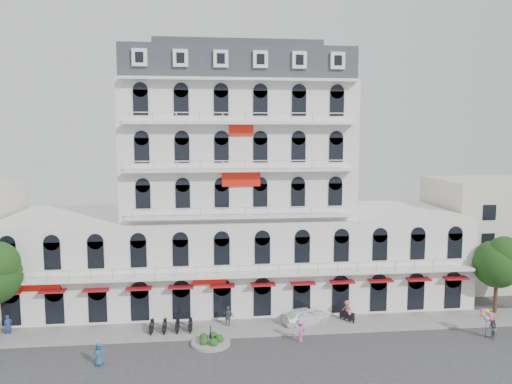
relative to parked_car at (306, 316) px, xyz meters
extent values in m
plane|color=#38383A|center=(-5.60, -9.50, -0.76)|extent=(120.00, 120.00, 0.00)
cube|color=gray|center=(-5.60, -0.50, -0.68)|extent=(53.00, 4.00, 0.16)
cube|color=silver|center=(-5.60, 8.50, 3.74)|extent=(45.00, 14.00, 9.00)
cube|color=silver|center=(-5.60, 8.50, 14.74)|extent=(22.00, 12.00, 13.00)
cube|color=#2D3035|center=(-5.60, 8.50, 22.74)|extent=(21.56, 11.76, 3.00)
cube|color=#2D3035|center=(-5.60, 8.50, 24.64)|extent=(15.84, 8.64, 0.80)
cube|color=maroon|center=(-5.60, 1.00, 2.74)|extent=(40.50, 1.00, 0.15)
cube|color=#B4160B|center=(-5.60, 2.38, 12.24)|extent=(3.50, 0.10, 1.40)
cube|color=beige|center=(24.40, 10.50, 5.24)|extent=(14.00, 10.00, 12.00)
cylinder|color=gray|center=(-8.60, -3.50, -0.64)|extent=(3.20, 3.20, 0.24)
cylinder|color=black|center=(-8.60, -3.50, 0.14)|extent=(0.08, 0.08, 1.40)
sphere|color=#174316|center=(-7.90, -3.50, -0.31)|extent=(0.70, 0.70, 0.70)
sphere|color=#174316|center=(-8.38, -2.84, -0.31)|extent=(0.70, 0.70, 0.70)
sphere|color=#174316|center=(-9.16, -3.08, -0.31)|extent=(0.70, 0.70, 0.70)
sphere|color=#174316|center=(-9.18, -3.90, -0.31)|extent=(0.70, 0.70, 0.70)
sphere|color=#174316|center=(-8.40, -4.17, -0.31)|extent=(0.70, 0.70, 0.70)
cylinder|color=#382314|center=(18.40, 0.50, 0.95)|extent=(0.36, 0.36, 3.43)
sphere|color=black|center=(18.40, 0.50, 4.07)|extent=(4.37, 4.37, 4.37)
sphere|color=black|center=(18.90, 0.20, 5.09)|extent=(3.43, 3.43, 3.43)
sphere|color=black|center=(18.00, 0.80, 4.70)|extent=(3.12, 3.12, 3.12)
imported|color=white|center=(0.00, 0.00, 0.00)|extent=(4.81, 3.06, 1.53)
cube|color=black|center=(3.83, 0.00, -0.21)|extent=(1.11, 1.45, 0.35)
torus|color=black|center=(4.12, -0.46, -0.48)|extent=(0.43, 0.57, 0.60)
torus|color=black|center=(3.53, 0.46, -0.48)|extent=(0.43, 0.57, 0.60)
imported|color=#D16F7A|center=(3.83, 0.00, 0.49)|extent=(1.06, 1.19, 1.60)
imported|color=#275076|center=(-16.90, -6.35, 0.09)|extent=(0.86, 0.58, 1.70)
imported|color=#535259|center=(-7.00, 0.00, 0.20)|extent=(1.22, 0.83, 1.92)
imported|color=#C06597|center=(-1.29, -3.87, 0.21)|extent=(1.40, 1.39, 1.94)
imported|color=navy|center=(-25.60, 0.00, 0.16)|extent=(0.81, 0.72, 1.85)
imported|color=slate|center=(14.80, -4.98, 0.13)|extent=(0.76, 0.94, 1.79)
cylinder|color=black|center=(14.40, -4.68, 0.24)|extent=(0.04, 0.04, 2.00)
sphere|color=#E54C99|center=(14.75, -4.68, 1.24)|extent=(0.44, 0.44, 0.44)
sphere|color=yellow|center=(14.57, -4.37, 1.45)|extent=(0.44, 0.44, 0.44)
sphere|color=#994CD8|center=(14.22, -4.38, 1.46)|extent=(0.44, 0.44, 0.44)
sphere|color=orange|center=(14.05, -4.68, 1.27)|extent=(0.44, 0.44, 0.44)
sphere|color=#4CB2E5|center=(14.23, -4.98, 1.05)|extent=(0.44, 0.44, 0.44)
sphere|color=#D8334C|center=(14.58, -4.98, 1.00)|extent=(0.44, 0.44, 0.44)
camera|label=1|loc=(-9.16, -42.57, 16.20)|focal=35.00mm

